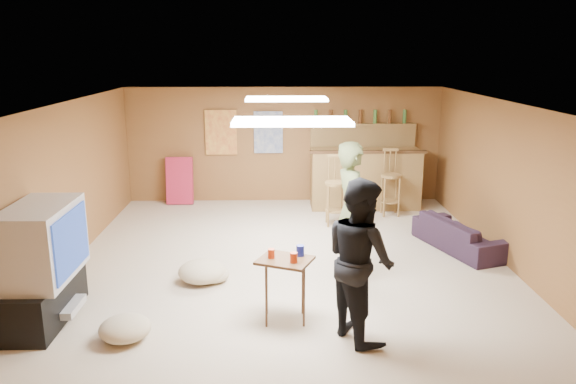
{
  "coord_description": "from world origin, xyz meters",
  "views": [
    {
      "loc": [
        -0.17,
        -7.18,
        2.87
      ],
      "look_at": [
        0.0,
        0.2,
        1.0
      ],
      "focal_mm": 35.0,
      "sensor_mm": 36.0,
      "label": 1
    }
  ],
  "objects_px": {
    "person_black": "(360,259)",
    "tray_table": "(285,290)",
    "person_olive": "(351,213)",
    "sofa": "(460,234)",
    "tv_body": "(42,242)",
    "bar_counter": "(365,179)"
  },
  "relations": [
    {
      "from": "person_black",
      "to": "tray_table",
      "type": "bearing_deg",
      "value": 40.61
    },
    {
      "from": "person_olive",
      "to": "person_black",
      "type": "distance_m",
      "value": 1.44
    },
    {
      "from": "person_olive",
      "to": "sofa",
      "type": "relative_size",
      "value": 1.13
    },
    {
      "from": "tv_body",
      "to": "person_olive",
      "type": "relative_size",
      "value": 0.61
    },
    {
      "from": "bar_counter",
      "to": "tray_table",
      "type": "relative_size",
      "value": 2.81
    },
    {
      "from": "tray_table",
      "to": "person_olive",
      "type": "bearing_deg",
      "value": 52.0
    },
    {
      "from": "bar_counter",
      "to": "sofa",
      "type": "bearing_deg",
      "value": -65.55
    },
    {
      "from": "tv_body",
      "to": "tray_table",
      "type": "bearing_deg",
      "value": -1.49
    },
    {
      "from": "sofa",
      "to": "tray_table",
      "type": "relative_size",
      "value": 2.24
    },
    {
      "from": "person_olive",
      "to": "person_black",
      "type": "relative_size",
      "value": 1.08
    },
    {
      "from": "tv_body",
      "to": "tray_table",
      "type": "relative_size",
      "value": 1.55
    },
    {
      "from": "tv_body",
      "to": "bar_counter",
      "type": "distance_m",
      "value": 6.09
    },
    {
      "from": "tv_body",
      "to": "sofa",
      "type": "xyz_separation_m",
      "value": [
        5.2,
        2.13,
        -0.67
      ]
    },
    {
      "from": "tv_body",
      "to": "tray_table",
      "type": "distance_m",
      "value": 2.63
    },
    {
      "from": "person_black",
      "to": "person_olive",
      "type": "bearing_deg",
      "value": -28.62
    },
    {
      "from": "tv_body",
      "to": "person_black",
      "type": "height_order",
      "value": "person_black"
    },
    {
      "from": "person_olive",
      "to": "tray_table",
      "type": "height_order",
      "value": "person_olive"
    },
    {
      "from": "person_olive",
      "to": "sofa",
      "type": "distance_m",
      "value": 2.2
    },
    {
      "from": "tv_body",
      "to": "sofa",
      "type": "bearing_deg",
      "value": 22.3
    },
    {
      "from": "sofa",
      "to": "person_olive",
      "type": "bearing_deg",
      "value": 102.66
    },
    {
      "from": "bar_counter",
      "to": "person_black",
      "type": "height_order",
      "value": "person_black"
    },
    {
      "from": "person_olive",
      "to": "tray_table",
      "type": "distance_m",
      "value": 1.49
    }
  ]
}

